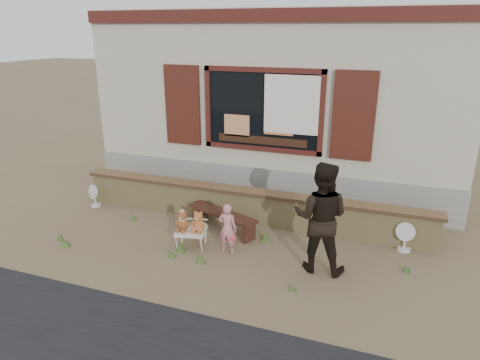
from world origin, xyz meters
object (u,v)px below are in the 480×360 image
at_px(bench, 223,217).
at_px(teddy_bear_left, 183,220).
at_px(child, 228,228).
at_px(adult, 321,218).
at_px(folding_chair, 191,232).
at_px(teddy_bear_right, 199,221).

relative_size(bench, teddy_bear_left, 4.00).
distance_m(bench, teddy_bear_left, 0.93).
bearing_deg(child, adult, 178.21).
relative_size(folding_chair, adult, 0.34).
height_order(teddy_bear_right, adult, adult).
bearing_deg(teddy_bear_right, folding_chair, 180.00).
relative_size(teddy_bear_right, child, 0.42).
xyz_separation_m(folding_chair, teddy_bear_right, (0.14, 0.03, 0.22)).
height_order(bench, folding_chair, bench).
relative_size(child, adult, 0.50).
distance_m(child, adult, 1.60).
relative_size(folding_chair, child, 0.67).
distance_m(folding_chair, adult, 2.29).
distance_m(teddy_bear_left, child, 0.81).
bearing_deg(child, teddy_bear_right, -0.84).
relative_size(teddy_bear_left, adult, 0.21).
distance_m(bench, child, 0.85).
bearing_deg(bench, child, -40.29).
xyz_separation_m(teddy_bear_right, adult, (2.07, -0.01, 0.39)).
bearing_deg(folding_chair, child, -9.93).
height_order(teddy_bear_left, teddy_bear_right, same).
distance_m(folding_chair, teddy_bear_left, 0.26).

